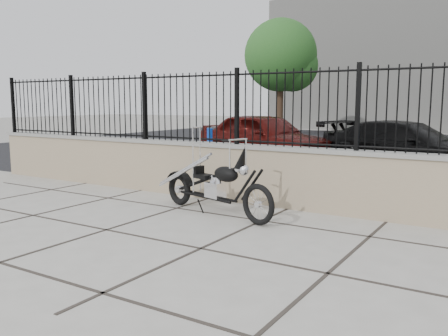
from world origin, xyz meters
The scene contains 9 objects.
ground_plane centered at (0.00, 0.00, 0.00)m, with size 90.00×90.00×0.00m, color #99968E.
parking_lot centered at (0.00, 12.50, 0.00)m, with size 30.00×30.00×0.00m, color black.
retaining_wall centered at (0.00, 2.50, 0.48)m, with size 14.00×0.36×0.96m, color gray.
iron_fence centered at (0.00, 2.50, 1.56)m, with size 14.00×0.08×1.20m, color black.
chopper_motorcycle centered at (-0.81, 1.50, 0.65)m, with size 2.18×0.38×1.31m, color black, non-canonical shape.
car_red centered at (-2.90, 7.22, 0.69)m, with size 1.63×4.06×1.38m, color #450C09.
car_black centered at (0.76, 7.39, 0.61)m, with size 1.70×4.19×1.22m, color black.
bollard_a centered at (-2.96, 4.63, 0.53)m, with size 0.13×0.13×1.07m, color #0B18B1.
tree_left centered at (-6.69, 16.17, 3.97)m, with size 3.36×3.36×5.66m.
Camera 1 is at (2.98, -4.28, 1.65)m, focal length 38.00 mm.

